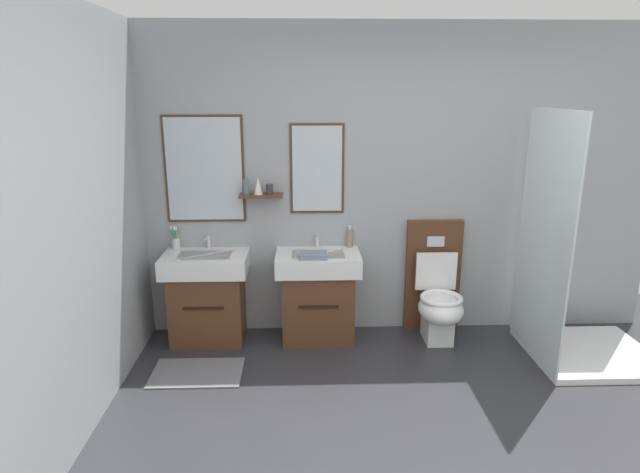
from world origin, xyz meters
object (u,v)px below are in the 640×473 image
vanity_sink_left (207,295)px  toothbrush_cup (176,242)px  soap_dispenser (350,238)px  toilet (437,295)px  vanity_sink_right (318,293)px  folded_hand_towel (313,255)px  shower_tray (572,310)px

vanity_sink_left → toothbrush_cup: bearing=149.6°
toothbrush_cup → soap_dispenser: (1.49, 0.01, 0.02)m
vanity_sink_left → toilet: (1.95, -0.00, -0.03)m
toothbrush_cup → soap_dispenser: 1.49m
vanity_sink_left → vanity_sink_right: (0.93, 0.00, 0.00)m
toothbrush_cup → soap_dispenser: size_ratio=1.08×
folded_hand_towel → shower_tray: size_ratio=0.11×
toothbrush_cup → folded_hand_towel: bearing=-14.3°
toilet → shower_tray: shower_tray is taller
toilet → shower_tray: 1.06m
shower_tray → toothbrush_cup: bearing=170.0°
vanity_sink_left → toothbrush_cup: toothbrush_cup is taller
soap_dispenser → shower_tray: bearing=-18.6°
vanity_sink_right → folded_hand_towel: 0.41m
toothbrush_cup → shower_tray: 3.28m
toothbrush_cup → folded_hand_towel: 1.20m
toilet → vanity_sink_left: bearing=179.9°
vanity_sink_left → folded_hand_towel: folded_hand_towel is taller
vanity_sink_left → vanity_sink_right: same height
vanity_sink_right → folded_hand_towel: bearing=-106.2°
vanity_sink_left → folded_hand_towel: size_ratio=3.50×
toilet → soap_dispenser: size_ratio=5.25×
vanity_sink_right → folded_hand_towel: folded_hand_towel is taller
folded_hand_towel → toothbrush_cup: bearing=165.7°
folded_hand_towel → toilet: bearing=7.3°
toilet → folded_hand_towel: 1.15m
vanity_sink_left → shower_tray: 2.96m
vanity_sink_left → folded_hand_towel: (0.89, -0.14, 0.38)m
vanity_sink_left → toothbrush_cup: size_ratio=3.73×
vanity_sink_left → soap_dispenser: 1.30m
vanity_sink_right → soap_dispenser: soap_dispenser is taller
vanity_sink_right → toilet: bearing=-0.1°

